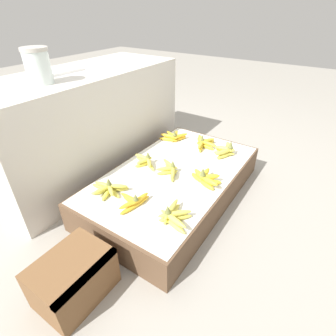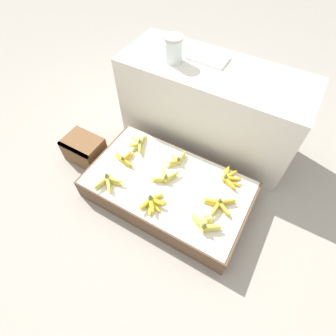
{
  "view_description": "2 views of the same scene",
  "coord_description": "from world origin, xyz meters",
  "px_view_note": "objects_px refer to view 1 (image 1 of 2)",
  "views": [
    {
      "loc": [
        -1.18,
        -0.73,
        1.11
      ],
      "look_at": [
        -0.06,
        0.01,
        0.25
      ],
      "focal_mm": 28.0,
      "sensor_mm": 36.0,
      "label": 1
    },
    {
      "loc": [
        0.54,
        -0.93,
        1.82
      ],
      "look_at": [
        0.01,
        -0.01,
        0.39
      ],
      "focal_mm": 28.0,
      "sensor_mm": 36.0,
      "label": 2
    }
  ],
  "objects_px": {
    "banana_bunch_middle_midright": "(203,143)",
    "glass_jar": "(38,66)",
    "banana_bunch_middle_midleft": "(170,169)",
    "banana_bunch_back_midleft": "(146,161)",
    "banana_bunch_middle_left": "(134,201)",
    "banana_bunch_back_left": "(108,189)",
    "banana_bunch_front_midleft": "(205,178)",
    "banana_bunch_front_left": "(173,216)",
    "foam_tray_white": "(57,71)",
    "wooden_crate": "(74,278)",
    "banana_bunch_front_midright": "(226,151)",
    "banana_bunch_back_midright": "(174,137)"
  },
  "relations": [
    {
      "from": "banana_bunch_front_midleft",
      "to": "banana_bunch_back_midright",
      "type": "distance_m",
      "value": 0.6
    },
    {
      "from": "wooden_crate",
      "to": "banana_bunch_middle_midleft",
      "type": "distance_m",
      "value": 0.8
    },
    {
      "from": "banana_bunch_front_left",
      "to": "banana_bunch_middle_midleft",
      "type": "bearing_deg",
      "value": 35.03
    },
    {
      "from": "banana_bunch_front_midright",
      "to": "banana_bunch_middle_left",
      "type": "relative_size",
      "value": 1.16
    },
    {
      "from": "banana_bunch_front_midleft",
      "to": "banana_bunch_middle_midright",
      "type": "height_order",
      "value": "banana_bunch_front_midleft"
    },
    {
      "from": "banana_bunch_front_left",
      "to": "banana_bunch_middle_midright",
      "type": "bearing_deg",
      "value": 16.52
    },
    {
      "from": "banana_bunch_middle_midleft",
      "to": "banana_bunch_front_midright",
      "type": "bearing_deg",
      "value": -25.29
    },
    {
      "from": "banana_bunch_front_left",
      "to": "banana_bunch_middle_midleft",
      "type": "distance_m",
      "value": 0.42
    },
    {
      "from": "banana_bunch_front_left",
      "to": "banana_bunch_back_midright",
      "type": "bearing_deg",
      "value": 32.05
    },
    {
      "from": "banana_bunch_front_midleft",
      "to": "banana_bunch_middle_left",
      "type": "xyz_separation_m",
      "value": [
        -0.4,
        0.22,
        -0.01
      ]
    },
    {
      "from": "banana_bunch_middle_left",
      "to": "banana_bunch_back_left",
      "type": "bearing_deg",
      "value": 87.98
    },
    {
      "from": "wooden_crate",
      "to": "foam_tray_white",
      "type": "height_order",
      "value": "foam_tray_white"
    },
    {
      "from": "banana_bunch_back_left",
      "to": "glass_jar",
      "type": "distance_m",
      "value": 0.76
    },
    {
      "from": "banana_bunch_middle_midright",
      "to": "banana_bunch_back_midright",
      "type": "height_order",
      "value": "banana_bunch_middle_midright"
    },
    {
      "from": "banana_bunch_middle_midright",
      "to": "banana_bunch_front_midleft",
      "type": "bearing_deg",
      "value": -151.61
    },
    {
      "from": "wooden_crate",
      "to": "banana_bunch_front_midleft",
      "type": "distance_m",
      "value": 0.86
    },
    {
      "from": "banana_bunch_front_midright",
      "to": "banana_bunch_back_midright",
      "type": "distance_m",
      "value": 0.43
    },
    {
      "from": "banana_bunch_back_midleft",
      "to": "banana_bunch_middle_left",
      "type": "bearing_deg",
      "value": -151.27
    },
    {
      "from": "foam_tray_white",
      "to": "banana_bunch_middle_left",
      "type": "bearing_deg",
      "value": -108.75
    },
    {
      "from": "banana_bunch_back_midleft",
      "to": "banana_bunch_front_midleft",
      "type": "bearing_deg",
      "value": -85.07
    },
    {
      "from": "wooden_crate",
      "to": "banana_bunch_back_left",
      "type": "bearing_deg",
      "value": 25.01
    },
    {
      "from": "banana_bunch_front_left",
      "to": "foam_tray_white",
      "type": "xyz_separation_m",
      "value": [
        0.26,
        1.04,
        0.51
      ]
    },
    {
      "from": "banana_bunch_back_left",
      "to": "banana_bunch_back_midright",
      "type": "xyz_separation_m",
      "value": [
        0.77,
        0.05,
        -0.0
      ]
    },
    {
      "from": "glass_jar",
      "to": "banana_bunch_middle_midright",
      "type": "bearing_deg",
      "value": -41.39
    },
    {
      "from": "banana_bunch_middle_left",
      "to": "banana_bunch_middle_midleft",
      "type": "height_order",
      "value": "banana_bunch_middle_midleft"
    },
    {
      "from": "banana_bunch_front_midleft",
      "to": "wooden_crate",
      "type": "bearing_deg",
      "value": 166.16
    },
    {
      "from": "banana_bunch_front_midleft",
      "to": "banana_bunch_back_midleft",
      "type": "relative_size",
      "value": 1.03
    },
    {
      "from": "wooden_crate",
      "to": "banana_bunch_back_left",
      "type": "distance_m",
      "value": 0.5
    },
    {
      "from": "banana_bunch_back_midleft",
      "to": "glass_jar",
      "type": "bearing_deg",
      "value": 123.32
    },
    {
      "from": "banana_bunch_back_left",
      "to": "banana_bunch_back_midright",
      "type": "bearing_deg",
      "value": 3.86
    },
    {
      "from": "wooden_crate",
      "to": "banana_bunch_back_midleft",
      "type": "height_order",
      "value": "banana_bunch_back_midleft"
    },
    {
      "from": "banana_bunch_middle_midleft",
      "to": "banana_bunch_back_midleft",
      "type": "xyz_separation_m",
      "value": [
        -0.0,
        0.19,
        0.0
      ]
    },
    {
      "from": "banana_bunch_middle_midright",
      "to": "glass_jar",
      "type": "xyz_separation_m",
      "value": [
        -0.74,
        0.66,
        0.59
      ]
    },
    {
      "from": "banana_bunch_front_midleft",
      "to": "banana_bunch_front_midright",
      "type": "relative_size",
      "value": 0.9
    },
    {
      "from": "banana_bunch_back_midleft",
      "to": "banana_bunch_back_midright",
      "type": "distance_m",
      "value": 0.42
    },
    {
      "from": "banana_bunch_back_midleft",
      "to": "banana_bunch_front_left",
      "type": "bearing_deg",
      "value": -128.38
    },
    {
      "from": "banana_bunch_front_midright",
      "to": "banana_bunch_back_midright",
      "type": "relative_size",
      "value": 1.26
    },
    {
      "from": "banana_bunch_front_midright",
      "to": "banana_bunch_middle_midleft",
      "type": "height_order",
      "value": "banana_bunch_front_midright"
    },
    {
      "from": "glass_jar",
      "to": "foam_tray_white",
      "type": "height_order",
      "value": "glass_jar"
    },
    {
      "from": "banana_bunch_front_midright",
      "to": "glass_jar",
      "type": "height_order",
      "value": "glass_jar"
    },
    {
      "from": "banana_bunch_middle_left",
      "to": "banana_bunch_front_left",
      "type": "bearing_deg",
      "value": -85.2
    },
    {
      "from": "banana_bunch_middle_left",
      "to": "glass_jar",
      "type": "xyz_separation_m",
      "value": [
        0.06,
        0.66,
        0.6
      ]
    },
    {
      "from": "wooden_crate",
      "to": "banana_bunch_front_midright",
      "type": "bearing_deg",
      "value": -8.05
    },
    {
      "from": "banana_bunch_middle_midleft",
      "to": "banana_bunch_front_midleft",
      "type": "bearing_deg",
      "value": -81.85
    },
    {
      "from": "banana_bunch_middle_midright",
      "to": "banana_bunch_back_left",
      "type": "relative_size",
      "value": 1.08
    },
    {
      "from": "banana_bunch_front_midleft",
      "to": "banana_bunch_back_midright",
      "type": "bearing_deg",
      "value": 50.58
    },
    {
      "from": "banana_bunch_back_left",
      "to": "banana_bunch_back_midright",
      "type": "distance_m",
      "value": 0.77
    },
    {
      "from": "banana_bunch_middle_midleft",
      "to": "banana_bunch_back_midleft",
      "type": "distance_m",
      "value": 0.19
    },
    {
      "from": "banana_bunch_middle_left",
      "to": "banana_bunch_middle_midleft",
      "type": "distance_m",
      "value": 0.36
    },
    {
      "from": "banana_bunch_front_midright",
      "to": "foam_tray_white",
      "type": "relative_size",
      "value": 0.81
    }
  ]
}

